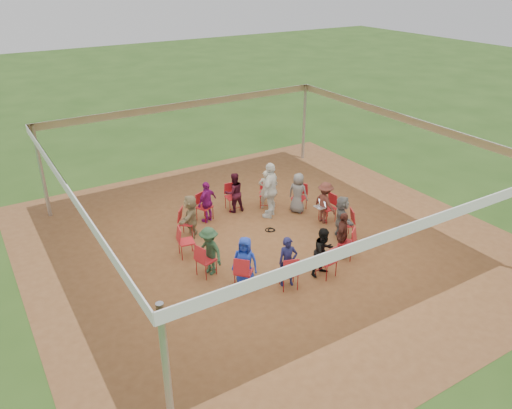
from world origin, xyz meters
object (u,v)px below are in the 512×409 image
person_seated_1 (298,193)px  person_seated_3 (234,192)px  person_seated_10 (342,235)px  chair_12 (345,224)px  chair_11 (346,243)px  cable_coil (270,230)px  chair_9 (289,272)px  person_seated_9 (324,252)px  person_seated_7 (245,262)px  person_seated_0 (325,203)px  chair_0 (328,208)px  person_seated_4 (207,202)px  person_seated_11 (342,217)px  chair_3 (233,197)px  chair_7 (206,260)px  chair_8 (244,272)px  chair_10 (327,261)px  person_seated_8 (288,262)px  standing_person (271,190)px  chair_4 (205,207)px  person_seated_2 (266,189)px  chair_1 (299,198)px  chair_6 (187,242)px  person_seated_6 (209,251)px  person_seated_5 (191,216)px  chair_5 (187,223)px  laptop (321,205)px

person_seated_1 → person_seated_3: same height
person_seated_10 → chair_12: bearing=7.7°
chair_11 → cable_coil: 2.55m
chair_9 → cable_coil: size_ratio=2.43×
person_seated_3 → person_seated_9: bearing=96.9°
person_seated_7 → person_seated_9: bearing=27.7°
person_seated_0 → chair_0: bearing=-90.0°
chair_0 → person_seated_4: (-3.18, 1.94, 0.22)m
person_seated_11 → cable_coil: size_ratio=3.59×
chair_3 → person_seated_4: (-1.05, -0.29, 0.22)m
person_seated_11 → cable_coil: 2.18m
chair_3 → chair_7: (-2.42, -2.96, 0.00)m
chair_8 → chair_12: same height
chair_10 → person_seated_11: (1.62, 1.34, 0.22)m
person_seated_8 → standing_person: bearing=82.0°
chair_10 → person_seated_11: 2.12m
chair_0 → chair_8: size_ratio=1.00×
chair_12 → person_seated_10: (-0.78, -0.76, 0.22)m
person_seated_7 → person_seated_8: same height
chair_4 → standing_person: size_ratio=0.50×
chair_8 → person_seated_2: (2.86, 3.46, 0.22)m
chair_1 → chair_6: bearing=69.2°
chair_0 → person_seated_8: 3.73m
chair_7 → person_seated_11: 4.24m
chair_7 → chair_8: bearing=13.8°
person_seated_2 → person_seated_6: (-3.30, -2.47, 0.00)m
person_seated_10 → cable_coil: person_seated_10 is taller
person_seated_3 → person_seated_7: 4.12m
chair_8 → cable_coil: size_ratio=2.43×
chair_11 → cable_coil: bearing=74.6°
chair_0 → person_seated_10: size_ratio=0.68×
person_seated_5 → person_seated_1: bearing=124.6°
chair_3 → person_seated_1: person_seated_1 is taller
chair_11 → person_seated_3: bearing=69.8°
person_seated_5 → person_seated_7: size_ratio=1.00×
person_seated_8 → chair_12: bearing=39.8°
chair_5 → person_seated_7: 3.01m
person_seated_4 → standing_person: standing_person is taller
chair_7 → person_seated_4: person_seated_4 is taller
person_seated_0 → person_seated_7: same height
person_seated_2 → person_seated_11: size_ratio=1.00×
chair_10 → person_seated_7: person_seated_7 is taller
person_seated_1 → chair_4: bearing=39.8°
chair_7 → person_seated_8: 2.12m
chair_6 → laptop: (4.32, -0.39, 0.18)m
chair_3 → chair_1: bearing=152.3°
chair_0 → person_seated_3: 3.01m
chair_4 → person_seated_10: size_ratio=0.68×
chair_4 → chair_7: (-1.33, -2.78, 0.00)m
person_seated_6 → chair_6: bearing=172.3°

